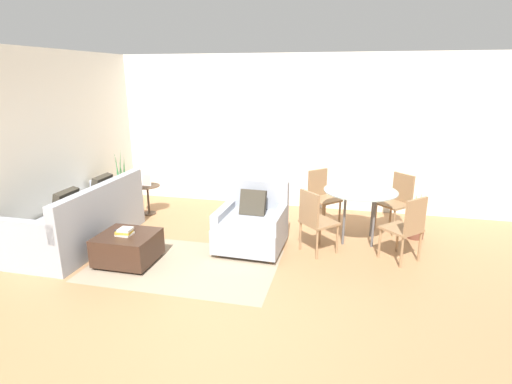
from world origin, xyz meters
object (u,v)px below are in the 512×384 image
at_px(dining_table, 360,197).
at_px(potted_plant, 125,198).
at_px(dining_chair_near_left, 315,218).
at_px(dining_chair_far_right, 398,198).
at_px(side_table, 148,194).
at_px(potted_plant_small, 416,226).
at_px(dining_chair_far_left, 321,193).
at_px(armchair, 252,225).
at_px(couch, 83,223).
at_px(tv_remote_primary, 121,229).
at_px(book_stack, 125,232).
at_px(dining_chair_near_right, 408,225).
at_px(picture_frame, 147,180).
at_px(ottoman, 128,247).

bearing_deg(dining_table, potted_plant, 174.39).
xyz_separation_m(dining_chair_near_left, dining_chair_far_right, (1.20, 1.20, 0.00)).
xyz_separation_m(side_table, potted_plant_small, (4.45, -0.07, -0.18)).
bearing_deg(dining_chair_far_left, armchair, -125.43).
bearing_deg(dining_chair_far_left, side_table, -175.60).
relative_size(couch, dining_chair_far_right, 2.26).
bearing_deg(tv_remote_primary, side_table, 106.30).
bearing_deg(dining_chair_far_right, potted_plant_small, -49.18).
distance_m(couch, book_stack, 1.05).
distance_m(potted_plant, dining_chair_near_right, 4.79).
bearing_deg(dining_chair_near_right, potted_plant, 167.95).
relative_size(dining_chair_near_left, potted_plant_small, 1.23).
xyz_separation_m(dining_table, dining_chair_far_left, (-0.60, 0.60, -0.16)).
distance_m(tv_remote_primary, side_table, 1.75).
xyz_separation_m(book_stack, side_table, (-0.65, 1.84, -0.07)).
height_order(armchair, picture_frame, armchair).
relative_size(ottoman, dining_chair_far_right, 0.80).
bearing_deg(couch, picture_frame, 78.15).
height_order(book_stack, dining_chair_near_right, dining_chair_near_right).
xyz_separation_m(dining_chair_far_left, dining_chair_far_right, (1.20, 0.00, 0.00)).
height_order(potted_plant, picture_frame, potted_plant).
bearing_deg(dining_table, potted_plant_small, 19.30).
bearing_deg(ottoman, potted_plant_small, 24.73).
height_order(tv_remote_primary, dining_chair_near_left, dining_chair_near_left).
height_order(armchair, dining_chair_near_right, armchair).
bearing_deg(side_table, couch, -101.85).
height_order(ottoman, dining_chair_far_left, dining_chair_far_left).
bearing_deg(picture_frame, armchair, -25.04).
height_order(couch, picture_frame, couch).
distance_m(ottoman, book_stack, 0.22).
relative_size(ottoman, picture_frame, 3.59).
distance_m(ottoman, potted_plant, 2.18).
bearing_deg(side_table, dining_chair_far_left, 4.40).
xyz_separation_m(picture_frame, potted_plant_small, (4.45, -0.07, -0.43)).
relative_size(book_stack, dining_chair_far_right, 0.22).
bearing_deg(side_table, armchair, -25.04).
height_order(ottoman, dining_chair_far_right, dining_chair_far_right).
xyz_separation_m(potted_plant, dining_table, (4.08, -0.40, 0.43)).
bearing_deg(dining_chair_far_right, ottoman, -149.95).
relative_size(armchair, picture_frame, 4.64).
bearing_deg(book_stack, armchair, 29.89).
bearing_deg(picture_frame, dining_table, -5.82).
bearing_deg(potted_plant_small, ottoman, -155.27).
distance_m(book_stack, potted_plant, 2.20).
distance_m(book_stack, dining_chair_near_left, 2.51).
xyz_separation_m(book_stack, dining_chair_near_left, (2.35, 0.88, 0.07)).
xyz_separation_m(side_table, dining_table, (3.60, -0.37, 0.31)).
distance_m(armchair, tv_remote_primary, 1.78).
height_order(tv_remote_primary, picture_frame, picture_frame).
relative_size(armchair, ottoman, 1.29).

